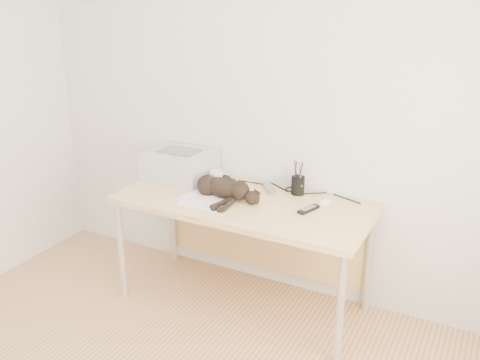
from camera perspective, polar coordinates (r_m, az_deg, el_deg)
The scene contains 11 objects.
wall_back at distance 3.48m, azimuth 3.03°, elevation 8.35°, with size 3.50×3.50×0.00m, color white.
desk at distance 3.46m, azimuth 0.93°, elevation -3.79°, with size 1.60×0.70×0.74m.
printer at distance 3.71m, azimuth -6.37°, elevation 1.64°, with size 0.44×0.37×0.20m.
papers at distance 3.33m, azimuth -3.76°, elevation -2.28°, with size 0.37×0.29×0.01m.
cat at distance 3.37m, azimuth -1.93°, elevation -0.93°, with size 0.61×0.29×0.14m.
mug at distance 3.60m, azimuth -2.55°, elevation 0.28°, with size 0.10×0.10×0.09m, color white.
pen_cup at distance 3.44m, azimuth 6.19°, elevation -0.54°, with size 0.09×0.09×0.22m.
remote_grey at distance 3.51m, azimuth 3.14°, elevation -0.88°, with size 0.05×0.19×0.02m, color slate.
remote_black at distance 3.22m, azimuth 7.32°, elevation -3.11°, with size 0.04×0.16×0.02m, color black.
mouse at distance 3.35m, azimuth 9.03°, elevation -2.09°, with size 0.07×0.12×0.04m, color silver.
cable_tangle at distance 3.59m, azimuth 2.54°, elevation -0.46°, with size 1.36×0.08×0.01m, color black, non-canonical shape.
Camera 1 is at (1.40, -1.35, 2.02)m, focal length 40.00 mm.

